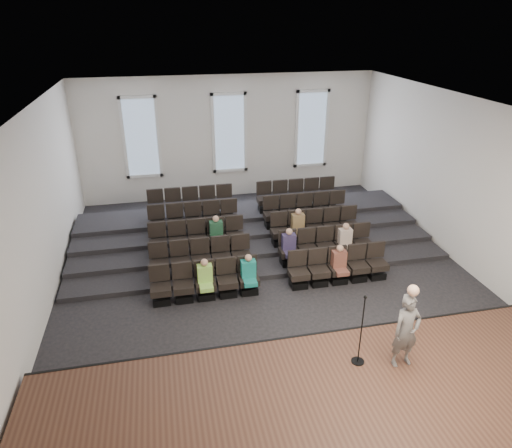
# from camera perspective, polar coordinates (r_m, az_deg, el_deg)

# --- Properties ---
(ground) EXTENTS (14.00, 14.00, 0.00)m
(ground) POSITION_cam_1_polar(r_m,az_deg,el_deg) (13.59, 1.61, -6.81)
(ground) COLOR black
(ground) RESTS_ON ground
(ceiling) EXTENTS (12.00, 14.00, 0.02)m
(ceiling) POSITION_cam_1_polar(r_m,az_deg,el_deg) (11.76, 1.91, 14.44)
(ceiling) COLOR white
(ceiling) RESTS_ON ground
(wall_back) EXTENTS (12.00, 0.04, 5.00)m
(wall_back) POSITION_cam_1_polar(r_m,az_deg,el_deg) (19.03, -3.37, 10.72)
(wall_back) COLOR silver
(wall_back) RESTS_ON ground
(wall_front) EXTENTS (12.00, 0.04, 5.00)m
(wall_front) POSITION_cam_1_polar(r_m,az_deg,el_deg) (6.85, 16.66, -18.96)
(wall_front) COLOR silver
(wall_front) RESTS_ON ground
(wall_left) EXTENTS (0.04, 14.00, 5.00)m
(wall_left) POSITION_cam_1_polar(r_m,az_deg,el_deg) (12.56, -26.00, 0.56)
(wall_left) COLOR silver
(wall_left) RESTS_ON ground
(wall_right) EXTENTS (0.04, 14.00, 5.00)m
(wall_right) POSITION_cam_1_polar(r_m,az_deg,el_deg) (15.01, 24.75, 4.54)
(wall_right) COLOR silver
(wall_right) RESTS_ON ground
(stage) EXTENTS (11.80, 3.60, 0.50)m
(stage) POSITION_cam_1_polar(r_m,az_deg,el_deg) (9.63, 9.32, -21.19)
(stage) COLOR #4E3121
(stage) RESTS_ON ground
(stage_lip) EXTENTS (11.80, 0.06, 0.52)m
(stage_lip) POSITION_cam_1_polar(r_m,az_deg,el_deg) (10.84, 5.92, -14.71)
(stage_lip) COLOR black
(stage_lip) RESTS_ON ground
(risers) EXTENTS (11.80, 4.80, 0.60)m
(risers) POSITION_cam_1_polar(r_m,az_deg,el_deg) (16.22, -1.02, -0.47)
(risers) COLOR black
(risers) RESTS_ON ground
(seating_rows) EXTENTS (6.80, 4.70, 1.67)m
(seating_rows) POSITION_cam_1_polar(r_m,az_deg,el_deg) (14.57, 0.22, -1.42)
(seating_rows) COLOR black
(seating_rows) RESTS_ON ground
(windows) EXTENTS (8.44, 0.10, 3.24)m
(windows) POSITION_cam_1_polar(r_m,az_deg,el_deg) (18.92, -3.35, 11.26)
(windows) COLOR white
(windows) RESTS_ON wall_back
(audience) EXTENTS (4.85, 2.64, 1.10)m
(audience) POSITION_cam_1_polar(r_m,az_deg,el_deg) (13.52, 2.84, -3.06)
(audience) COLOR #9BDA57
(audience) RESTS_ON seating_rows
(speaker) EXTENTS (0.63, 0.44, 1.64)m
(speaker) POSITION_cam_1_polar(r_m,az_deg,el_deg) (9.90, 18.27, -12.58)
(speaker) COLOR #605D5B
(speaker) RESTS_ON stage
(mic_stand) EXTENTS (0.28, 0.28, 1.65)m
(mic_stand) POSITION_cam_1_polar(r_m,az_deg,el_deg) (9.89, 12.85, -14.30)
(mic_stand) COLOR black
(mic_stand) RESTS_ON stage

